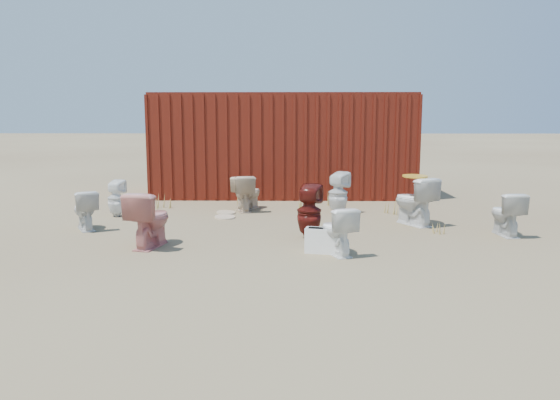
{
  "coord_description": "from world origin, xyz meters",
  "views": [
    {
      "loc": [
        0.16,
        -8.07,
        1.9
      ],
      "look_at": [
        0.0,
        0.6,
        0.55
      ],
      "focal_mm": 35.0,
      "sensor_mm": 36.0,
      "label": 1
    }
  ],
  "objects_px": {
    "toilet_front_e": "(506,214)",
    "loose_tank": "(323,241)",
    "toilet_front_a": "(85,210)",
    "toilet_back_a": "(116,198)",
    "toilet_back_beige_left": "(244,193)",
    "toilet_front_pink": "(149,219)",
    "shipping_container": "(283,144)",
    "toilet_front_maroon": "(309,211)",
    "toilet_back_e": "(338,193)",
    "toilet_back_beige_right": "(247,193)",
    "toilet_back_yellowlid": "(414,201)",
    "toilet_front_c": "(337,230)"
  },
  "relations": [
    {
      "from": "toilet_front_e",
      "to": "toilet_back_e",
      "type": "bearing_deg",
      "value": -41.62
    },
    {
      "from": "toilet_front_maroon",
      "to": "toilet_back_e",
      "type": "distance_m",
      "value": 2.18
    },
    {
      "from": "shipping_container",
      "to": "toilet_front_a",
      "type": "bearing_deg",
      "value": -126.89
    },
    {
      "from": "toilet_back_yellowlid",
      "to": "toilet_back_e",
      "type": "xyz_separation_m",
      "value": [
        -1.23,
        1.03,
        -0.01
      ]
    },
    {
      "from": "toilet_front_maroon",
      "to": "toilet_back_a",
      "type": "xyz_separation_m",
      "value": [
        -3.59,
        1.76,
        -0.07
      ]
    },
    {
      "from": "toilet_front_c",
      "to": "toilet_back_a",
      "type": "distance_m",
      "value": 4.82
    },
    {
      "from": "toilet_back_beige_left",
      "to": "toilet_back_a",
      "type": "bearing_deg",
      "value": 4.62
    },
    {
      "from": "toilet_front_pink",
      "to": "toilet_back_e",
      "type": "bearing_deg",
      "value": -125.16
    },
    {
      "from": "toilet_back_beige_right",
      "to": "loose_tank",
      "type": "height_order",
      "value": "toilet_back_beige_right"
    },
    {
      "from": "toilet_front_c",
      "to": "toilet_front_maroon",
      "type": "xyz_separation_m",
      "value": [
        -0.35,
        1.03,
        0.08
      ]
    },
    {
      "from": "shipping_container",
      "to": "toilet_front_e",
      "type": "distance_m",
      "value": 5.96
    },
    {
      "from": "toilet_back_beige_left",
      "to": "toilet_front_maroon",
      "type": "bearing_deg",
      "value": 106.38
    },
    {
      "from": "toilet_back_yellowlid",
      "to": "toilet_front_pink",
      "type": "bearing_deg",
      "value": -6.02
    },
    {
      "from": "loose_tank",
      "to": "toilet_front_a",
      "type": "bearing_deg",
      "value": 171.03
    },
    {
      "from": "toilet_front_maroon",
      "to": "toilet_back_beige_right",
      "type": "bearing_deg",
      "value": -49.24
    },
    {
      "from": "toilet_front_c",
      "to": "toilet_front_maroon",
      "type": "relative_size",
      "value": 0.8
    },
    {
      "from": "toilet_front_pink",
      "to": "shipping_container",
      "type": "bearing_deg",
      "value": -96.34
    },
    {
      "from": "shipping_container",
      "to": "toilet_front_c",
      "type": "height_order",
      "value": "shipping_container"
    },
    {
      "from": "toilet_front_maroon",
      "to": "toilet_back_beige_right",
      "type": "distance_m",
      "value": 2.88
    },
    {
      "from": "toilet_front_a",
      "to": "loose_tank",
      "type": "bearing_deg",
      "value": 128.68
    },
    {
      "from": "toilet_front_pink",
      "to": "toilet_back_yellowlid",
      "type": "xyz_separation_m",
      "value": [
        4.21,
        1.69,
        0.01
      ]
    },
    {
      "from": "shipping_container",
      "to": "toilet_front_maroon",
      "type": "distance_m",
      "value": 4.99
    },
    {
      "from": "toilet_back_a",
      "to": "loose_tank",
      "type": "bearing_deg",
      "value": 156.02
    },
    {
      "from": "shipping_container",
      "to": "toilet_back_beige_right",
      "type": "height_order",
      "value": "shipping_container"
    },
    {
      "from": "toilet_back_a",
      "to": "toilet_back_e",
      "type": "bearing_deg",
      "value": -163.71
    },
    {
      "from": "toilet_front_a",
      "to": "toilet_back_beige_left",
      "type": "bearing_deg",
      "value": -173.83
    },
    {
      "from": "toilet_back_beige_left",
      "to": "toilet_back_yellowlid",
      "type": "bearing_deg",
      "value": 145.95
    },
    {
      "from": "toilet_front_maroon",
      "to": "loose_tank",
      "type": "height_order",
      "value": "toilet_front_maroon"
    },
    {
      "from": "toilet_front_c",
      "to": "toilet_back_beige_right",
      "type": "bearing_deg",
      "value": -88.66
    },
    {
      "from": "toilet_back_beige_left",
      "to": "loose_tank",
      "type": "height_order",
      "value": "toilet_back_beige_left"
    },
    {
      "from": "toilet_front_a",
      "to": "toilet_back_a",
      "type": "xyz_separation_m",
      "value": [
        0.14,
        1.21,
        0.01
      ]
    },
    {
      "from": "toilet_front_pink",
      "to": "toilet_front_a",
      "type": "bearing_deg",
      "value": -27.96
    },
    {
      "from": "toilet_front_a",
      "to": "toilet_front_e",
      "type": "distance_m",
      "value": 6.88
    },
    {
      "from": "toilet_front_e",
      "to": "toilet_back_e",
      "type": "relative_size",
      "value": 0.85
    },
    {
      "from": "toilet_front_e",
      "to": "toilet_back_beige_left",
      "type": "bearing_deg",
      "value": -31.55
    },
    {
      "from": "toilet_front_c",
      "to": "toilet_back_a",
      "type": "relative_size",
      "value": 0.97
    },
    {
      "from": "toilet_front_pink",
      "to": "toilet_front_maroon",
      "type": "xyz_separation_m",
      "value": [
        2.34,
        0.63,
        0.01
      ]
    },
    {
      "from": "toilet_front_e",
      "to": "toilet_back_yellowlid",
      "type": "height_order",
      "value": "toilet_back_yellowlid"
    },
    {
      "from": "toilet_front_pink",
      "to": "toilet_front_maroon",
      "type": "relative_size",
      "value": 0.98
    },
    {
      "from": "toilet_back_a",
      "to": "toilet_back_beige_left",
      "type": "xyz_separation_m",
      "value": [
        2.37,
        0.64,
        0.02
      ]
    },
    {
      "from": "toilet_front_c",
      "to": "toilet_back_beige_left",
      "type": "bearing_deg",
      "value": -86.59
    },
    {
      "from": "toilet_front_e",
      "to": "loose_tank",
      "type": "bearing_deg",
      "value": 16.56
    },
    {
      "from": "toilet_front_pink",
      "to": "toilet_front_e",
      "type": "height_order",
      "value": "toilet_front_pink"
    },
    {
      "from": "loose_tank",
      "to": "toilet_front_e",
      "type": "bearing_deg",
      "value": 33.68
    },
    {
      "from": "shipping_container",
      "to": "toilet_back_beige_left",
      "type": "bearing_deg",
      "value": -106.86
    },
    {
      "from": "shipping_container",
      "to": "loose_tank",
      "type": "bearing_deg",
      "value": -83.89
    },
    {
      "from": "shipping_container",
      "to": "toilet_back_yellowlid",
      "type": "xyz_separation_m",
      "value": [
        2.33,
        -3.84,
        -0.78
      ]
    },
    {
      "from": "toilet_back_yellowlid",
      "to": "loose_tank",
      "type": "relative_size",
      "value": 1.69
    },
    {
      "from": "toilet_front_a",
      "to": "toilet_front_pink",
      "type": "bearing_deg",
      "value": 109.37
    },
    {
      "from": "toilet_back_yellowlid",
      "to": "toilet_front_e",
      "type": "bearing_deg",
      "value": 118.84
    }
  ]
}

